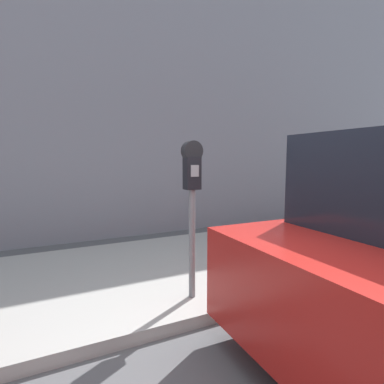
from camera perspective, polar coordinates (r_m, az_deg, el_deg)
ground_plane at (r=2.78m, az=19.90°, el=-28.74°), size 60.00×60.00×0.00m
sidewalk at (r=4.38m, az=-1.95°, el=-14.01°), size 24.00×2.80×0.12m
building_facade at (r=6.58m, az=-11.26°, el=21.70°), size 24.00×0.30×6.69m
parking_meter at (r=3.06m, az=0.00°, el=0.06°), size 0.21×0.13×1.64m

